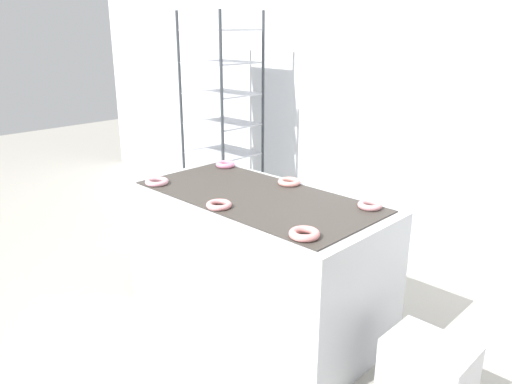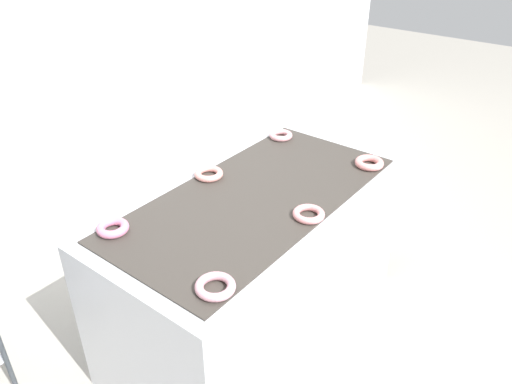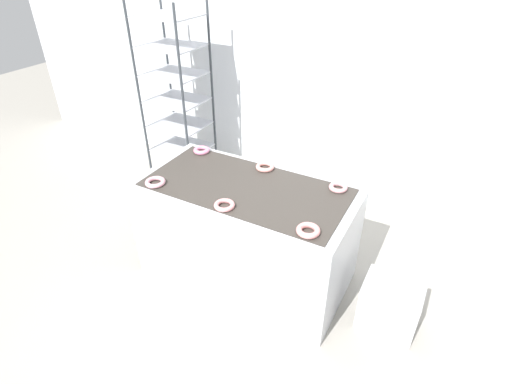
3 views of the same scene
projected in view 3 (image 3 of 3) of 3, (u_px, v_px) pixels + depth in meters
name	position (u px, v px, depth m)	size (l,w,h in m)	color
ground_plane	(203.00, 328.00, 2.82)	(14.00, 14.00, 0.00)	#9E998E
wall_back	(326.00, 57.00, 3.63)	(8.00, 0.05, 2.80)	silver
fryer_machine	(247.00, 232.00, 3.07)	(1.57, 0.79, 0.83)	#B7BABF
baking_rack_cart	(177.00, 100.00, 3.94)	(0.55, 0.49, 1.89)	#33383D
glaze_bin	(390.00, 305.00, 2.76)	(0.39, 0.29, 0.37)	#B7BABF
donut_near_left	(155.00, 182.00, 2.87)	(0.15, 0.15, 0.03)	#D0929E
donut_near_center	(224.00, 205.00, 2.62)	(0.14, 0.14, 0.03)	#DB8B8C
donut_near_right	(308.00, 230.00, 2.40)	(0.15, 0.15, 0.04)	pink
donut_far_left	(202.00, 150.00, 3.28)	(0.13, 0.13, 0.04)	pink
donut_far_center	(265.00, 167.00, 3.05)	(0.14, 0.14, 0.03)	pink
donut_far_right	(338.00, 187.00, 2.81)	(0.13, 0.13, 0.03)	pink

